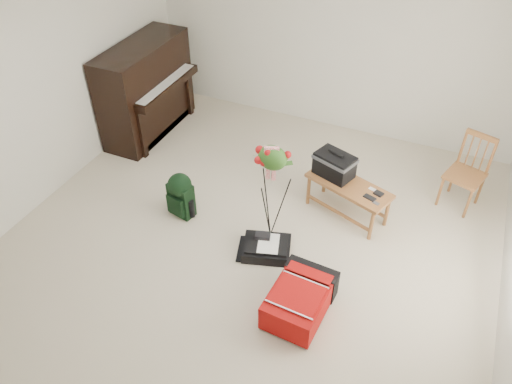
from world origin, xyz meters
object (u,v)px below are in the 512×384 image
at_px(piano, 147,91).
at_px(bench, 336,174).
at_px(red_suitcase, 302,295).
at_px(black_duffel, 267,247).
at_px(flower_stand, 271,194).
at_px(dining_chair, 466,173).
at_px(green_backpack, 180,193).

height_order(piano, bench, piano).
xyz_separation_m(red_suitcase, black_duffel, (-0.57, 0.51, -0.09)).
height_order(bench, black_duffel, bench).
relative_size(piano, flower_stand, 1.25).
height_order(dining_chair, red_suitcase, dining_chair).
bearing_deg(green_backpack, flower_stand, 16.93).
height_order(bench, green_backpack, bench).
relative_size(dining_chair, red_suitcase, 1.19).
bearing_deg(piano, bench, -12.24).
bearing_deg(bench, green_backpack, -133.64).
relative_size(red_suitcase, flower_stand, 0.62).
distance_m(black_duffel, green_backpack, 1.15).
bearing_deg(bench, dining_chair, 48.59).
xyz_separation_m(bench, black_duffel, (-0.42, -0.93, -0.44)).
bearing_deg(flower_stand, green_backpack, 164.32).
height_order(piano, green_backpack, piano).
bearing_deg(flower_stand, red_suitcase, -70.92).
bearing_deg(black_duffel, flower_stand, 86.93).
height_order(dining_chair, flower_stand, flower_stand).
bearing_deg(red_suitcase, piano, 148.85).
xyz_separation_m(piano, black_duffel, (2.41, -1.55, -0.53)).
bearing_deg(piano, red_suitcase, -34.72).
height_order(piano, black_duffel, piano).
bearing_deg(dining_chair, black_duffel, -118.73).
height_order(red_suitcase, green_backpack, green_backpack).
distance_m(red_suitcase, flower_stand, 1.08).
xyz_separation_m(red_suitcase, green_backpack, (-1.68, 0.68, 0.14)).
height_order(piano, dining_chair, piano).
xyz_separation_m(bench, dining_chair, (1.30, 0.71, -0.08)).
bearing_deg(piano, flower_stand, -28.88).
bearing_deg(dining_chair, piano, -161.14).
bearing_deg(red_suitcase, green_backpack, 161.37).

